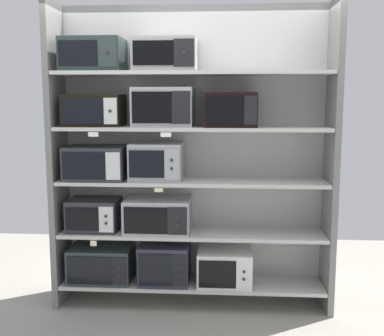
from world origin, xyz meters
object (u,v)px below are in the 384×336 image
object	(u,v)px
microwave_7	(94,110)
microwave_10	(93,55)
microwave_6	(157,161)
microwave_2	(225,266)
microwave_9	(231,110)
microwave_11	(166,55)
microwave_4	(158,215)
microwave_8	(163,107)
microwave_0	(102,263)
microwave_5	(97,163)
microwave_1	(165,262)
microwave_3	(94,214)

from	to	relation	value
microwave_7	microwave_10	xyz separation A→B (m)	(0.01, 0.00, 0.45)
microwave_7	microwave_6	bearing A→B (deg)	0.04
microwave_2	microwave_9	xyz separation A→B (m)	(0.04, -0.00, 1.34)
microwave_6	microwave_11	world-z (taller)	microwave_11
microwave_11	microwave_10	bearing A→B (deg)	-180.00
microwave_2	microwave_11	world-z (taller)	microwave_11
microwave_4	microwave_6	distance (m)	0.46
microwave_8	microwave_10	distance (m)	0.71
microwave_11	microwave_0	bearing A→B (deg)	-179.96
microwave_8	microwave_11	world-z (taller)	microwave_11
microwave_4	microwave_5	world-z (taller)	microwave_5
microwave_5	microwave_10	distance (m)	0.89
microwave_5	microwave_6	xyz separation A→B (m)	(0.51, 0.00, 0.02)
microwave_1	microwave_3	bearing A→B (deg)	179.97
microwave_0	microwave_2	world-z (taller)	microwave_0
microwave_0	microwave_10	bearing A→B (deg)	178.84
microwave_2	microwave_3	xyz separation A→B (m)	(-1.13, 0.00, 0.44)
microwave_8	microwave_4	bearing A→B (deg)	-179.95
microwave_5	microwave_8	distance (m)	0.74
microwave_2	microwave_5	distance (m)	1.41
microwave_2	microwave_8	distance (m)	1.45
microwave_1	microwave_11	xyz separation A→B (m)	(0.02, 0.00, 1.76)
microwave_5	microwave_10	xyz separation A→B (m)	(-0.00, 0.00, 0.89)
microwave_5	microwave_8	world-z (taller)	microwave_8
microwave_11	microwave_9	bearing A→B (deg)	-0.04
microwave_11	microwave_5	bearing A→B (deg)	-179.97
microwave_0	microwave_2	distance (m)	1.07
microwave_11	microwave_2	bearing A→B (deg)	-0.04
microwave_2	microwave_5	size ratio (longest dim) A/B	0.91
microwave_7	microwave_10	size ratio (longest dim) A/B	0.97
microwave_6	microwave_8	distance (m)	0.46
microwave_6	microwave_11	distance (m)	0.88
microwave_1	microwave_7	size ratio (longest dim) A/B	0.89
microwave_3	microwave_10	xyz separation A→B (m)	(0.03, 0.00, 1.34)
microwave_4	microwave_11	xyz separation A→B (m)	(0.08, 0.00, 1.33)
microwave_0	microwave_5	xyz separation A→B (m)	(-0.02, 0.00, 0.89)
microwave_3	microwave_5	world-z (taller)	microwave_5
microwave_2	microwave_9	bearing A→B (deg)	-0.03
microwave_4	microwave_10	world-z (taller)	microwave_10
microwave_5	microwave_10	world-z (taller)	microwave_10
microwave_5	microwave_9	xyz separation A→B (m)	(1.13, -0.00, 0.45)
microwave_7	microwave_9	size ratio (longest dim) A/B	1.13
microwave_3	microwave_8	bearing A→B (deg)	-0.02
microwave_0	microwave_6	world-z (taller)	microwave_6
microwave_1	microwave_9	xyz separation A→B (m)	(0.55, 0.00, 1.32)
microwave_1	microwave_2	size ratio (longest dim) A/B	0.92
microwave_10	microwave_6	bearing A→B (deg)	-0.00
microwave_1	microwave_11	bearing A→B (deg)	1.05
microwave_2	microwave_6	size ratio (longest dim) A/B	1.06
microwave_0	microwave_3	xyz separation A→B (m)	(-0.05, 0.00, 0.43)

